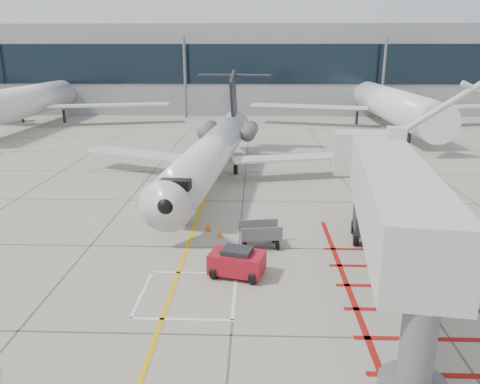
{
  "coord_description": "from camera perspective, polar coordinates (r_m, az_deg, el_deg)",
  "views": [
    {
      "loc": [
        0.83,
        -18.93,
        10.08
      ],
      "look_at": [
        0.0,
        6.0,
        2.5
      ],
      "focal_mm": 35.0,
      "sensor_mm": 36.0,
      "label": 1
    }
  ],
  "objects": [
    {
      "name": "ground_plane",
      "position": [
        21.47,
        -0.54,
        -11.11
      ],
      "size": [
        260.0,
        260.0,
        0.0
      ],
      "primitive_type": "plane",
      "color": "#9C9686",
      "rests_on": "ground"
    },
    {
      "name": "regional_jet",
      "position": [
        34.1,
        -4.19,
        6.56
      ],
      "size": [
        26.81,
        32.5,
        7.97
      ],
      "primitive_type": null,
      "rotation": [
        0.0,
        0.0,
        -0.09
      ],
      "color": "silver",
      "rests_on": "ground_plane"
    },
    {
      "name": "jet_bridge",
      "position": [
        20.41,
        18.24,
        -2.31
      ],
      "size": [
        11.02,
        19.31,
        7.33
      ],
      "primitive_type": null,
      "rotation": [
        0.0,
        0.0,
        -0.13
      ],
      "color": "beige",
      "rests_on": "ground_plane"
    },
    {
      "name": "pushback_tug",
      "position": [
        21.89,
        -0.37,
        -8.43
      ],
      "size": [
        2.76,
        2.1,
        1.43
      ],
      "primitive_type": null,
      "rotation": [
        0.0,
        0.0,
        -0.25
      ],
      "color": "#A40F1F",
      "rests_on": "ground_plane"
    },
    {
      "name": "baggage_cart",
      "position": [
        24.98,
        2.44,
        -5.22
      ],
      "size": [
        2.36,
        1.7,
        1.37
      ],
      "primitive_type": null,
      "rotation": [
        0.0,
        0.0,
        0.16
      ],
      "color": "#5A595F",
      "rests_on": "ground_plane"
    },
    {
      "name": "ground_power_unit",
      "position": [
        25.65,
        21.8,
        -5.12
      ],
      "size": [
        2.82,
        2.12,
        1.99
      ],
      "primitive_type": null,
      "rotation": [
        0.0,
        0.0,
        -0.29
      ],
      "color": "silver",
      "rests_on": "ground_plane"
    },
    {
      "name": "cone_nose",
      "position": [
        26.4,
        -2.51,
        -5.05
      ],
      "size": [
        0.32,
        0.32,
        0.44
      ],
      "primitive_type": "cone",
      "color": "orange",
      "rests_on": "ground_plane"
    },
    {
      "name": "cone_side",
      "position": [
        27.32,
        -3.95,
        -4.23
      ],
      "size": [
        0.36,
        0.36,
        0.49
      ],
      "primitive_type": "cone",
      "color": "#EA4A0C",
      "rests_on": "ground_plane"
    },
    {
      "name": "terminal_building",
      "position": [
        89.46,
        8.06,
        14.77
      ],
      "size": [
        180.0,
        28.0,
        14.0
      ],
      "primitive_type": "cube",
      "color": "gray",
      "rests_on": "ground_plane"
    },
    {
      "name": "terminal_glass_band",
      "position": [
        75.47,
        9.21,
        15.12
      ],
      "size": [
        180.0,
        0.1,
        6.0
      ],
      "primitive_type": "cube",
      "color": "black",
      "rests_on": "ground_plane"
    },
    {
      "name": "bg_aircraft_b",
      "position": [
        71.98,
        -24.02,
        12.37
      ],
      "size": [
        36.94,
        41.05,
        12.31
      ],
      "primitive_type": null,
      "color": "silver",
      "rests_on": "ground_plane"
    },
    {
      "name": "bg_aircraft_c",
      "position": [
        67.34,
        17.29,
        12.73
      ],
      "size": [
        36.25,
        40.28,
        12.08
      ],
      "primitive_type": null,
      "color": "silver",
      "rests_on": "ground_plane"
    }
  ]
}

